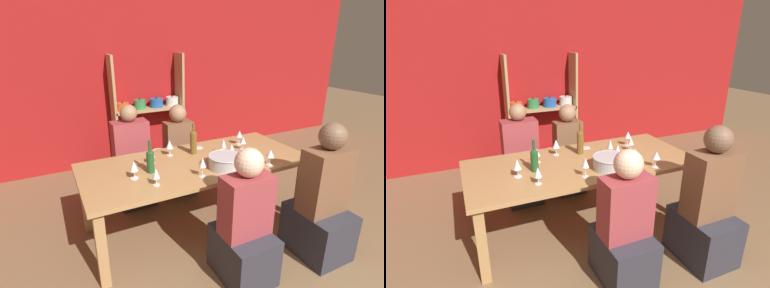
% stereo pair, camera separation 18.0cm
% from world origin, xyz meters
% --- Properties ---
extents(wall_back_red, '(8.80, 0.06, 2.70)m').
position_xyz_m(wall_back_red, '(0.00, 3.83, 1.35)').
color(wall_back_red, '#A31919').
rests_on(wall_back_red, ground_plane).
extents(shelf_unit, '(1.08, 0.30, 1.66)m').
position_xyz_m(shelf_unit, '(0.29, 3.63, 0.61)').
color(shelf_unit, tan).
rests_on(shelf_unit, ground_plane).
extents(dining_table, '(2.24, 0.98, 0.73)m').
position_xyz_m(dining_table, '(0.14, 1.76, 0.65)').
color(dining_table, '#AD7F4C').
rests_on(dining_table, ground_plane).
extents(mixing_bowl, '(0.33, 0.33, 0.12)m').
position_xyz_m(mixing_bowl, '(0.31, 1.51, 0.80)').
color(mixing_bowl, '#B7BABC').
rests_on(mixing_bowl, dining_table).
extents(wine_bottle_green, '(0.07, 0.07, 0.33)m').
position_xyz_m(wine_bottle_green, '(0.20, 1.96, 0.87)').
color(wine_bottle_green, brown).
rests_on(wine_bottle_green, dining_table).
extents(wine_bottle_dark, '(0.07, 0.07, 0.30)m').
position_xyz_m(wine_bottle_dark, '(-0.35, 1.73, 0.85)').
color(wine_bottle_dark, '#1E4C23').
rests_on(wine_bottle_dark, dining_table).
extents(wine_glass_red_a, '(0.07, 0.07, 0.17)m').
position_xyz_m(wine_glass_red_a, '(0.54, 1.35, 0.85)').
color(wine_glass_red_a, white).
rests_on(wine_glass_red_a, dining_table).
extents(wine_glass_red_b, '(0.06, 0.06, 0.15)m').
position_xyz_m(wine_glass_red_b, '(-0.40, 1.46, 0.83)').
color(wine_glass_red_b, white).
rests_on(wine_glass_red_b, dining_table).
extents(wine_glass_red_c, '(0.07, 0.07, 0.16)m').
position_xyz_m(wine_glass_red_c, '(-0.52, 1.67, 0.84)').
color(wine_glass_red_c, white).
rests_on(wine_glass_red_c, dining_table).
extents(wine_glass_red_d, '(0.08, 0.08, 0.15)m').
position_xyz_m(wine_glass_red_d, '(0.72, 1.36, 0.84)').
color(wine_glass_red_d, white).
rests_on(wine_glass_red_d, dining_table).
extents(wine_glass_red_e, '(0.08, 0.08, 0.16)m').
position_xyz_m(wine_glass_red_e, '(0.47, 1.65, 0.84)').
color(wine_glass_red_e, white).
rests_on(wine_glass_red_e, dining_table).
extents(wine_glass_empty_a, '(0.07, 0.07, 0.17)m').
position_xyz_m(wine_glass_empty_a, '(0.47, 1.80, 0.84)').
color(wine_glass_empty_a, white).
rests_on(wine_glass_empty_a, dining_table).
extents(wine_glass_red_f, '(0.08, 0.08, 0.14)m').
position_xyz_m(wine_glass_red_f, '(-0.28, 1.91, 0.83)').
color(wine_glass_red_f, white).
rests_on(wine_glass_red_f, dining_table).
extents(wine_glass_red_g, '(0.08, 0.08, 0.17)m').
position_xyz_m(wine_glass_red_g, '(-0.04, 2.02, 0.85)').
color(wine_glass_red_g, white).
rests_on(wine_glass_red_g, dining_table).
extents(wine_glass_empty_b, '(0.06, 0.06, 0.17)m').
position_xyz_m(wine_glass_empty_b, '(0.57, 1.49, 0.84)').
color(wine_glass_empty_b, white).
rests_on(wine_glass_empty_b, dining_table).
extents(wine_glass_empty_c, '(0.08, 0.08, 0.16)m').
position_xyz_m(wine_glass_empty_c, '(0.80, 1.98, 0.85)').
color(wine_glass_empty_c, white).
rests_on(wine_glass_empty_c, dining_table).
extents(wine_glass_red_h, '(0.07, 0.07, 0.14)m').
position_xyz_m(wine_glass_red_h, '(0.74, 1.82, 0.83)').
color(wine_glass_red_h, white).
rests_on(wine_glass_red_h, dining_table).
extents(wine_glass_white_a, '(0.07, 0.07, 0.18)m').
position_xyz_m(wine_glass_white_a, '(0.02, 1.43, 0.86)').
color(wine_glass_white_a, white).
rests_on(wine_glass_white_a, dining_table).
extents(cell_phone, '(0.16, 0.08, 0.01)m').
position_xyz_m(cell_phone, '(0.29, 2.08, 0.74)').
color(cell_phone, silver).
rests_on(cell_phone, dining_table).
extents(person_near_a, '(0.42, 0.53, 1.25)m').
position_xyz_m(person_near_a, '(0.93, 0.88, 0.46)').
color(person_near_a, '#2D2D38').
rests_on(person_near_a, ground_plane).
extents(person_far_a, '(0.40, 0.51, 1.19)m').
position_xyz_m(person_far_a, '(-0.31, 2.54, 0.43)').
color(person_far_a, '#2D2D38').
rests_on(person_far_a, ground_plane).
extents(person_near_b, '(0.40, 0.49, 1.14)m').
position_xyz_m(person_near_b, '(0.14, 0.95, 0.42)').
color(person_near_b, '#2D2D38').
rests_on(person_near_b, ground_plane).
extents(person_far_b, '(0.34, 0.43, 1.13)m').
position_xyz_m(person_far_b, '(0.29, 2.55, 0.43)').
color(person_far_b, '#2D2D38').
rests_on(person_far_b, ground_plane).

